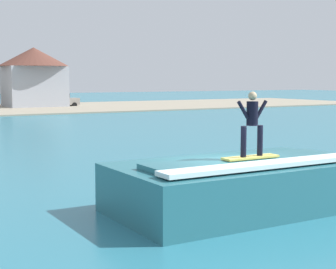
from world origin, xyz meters
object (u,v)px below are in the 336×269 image
object	(u,v)px
car_far_shore	(61,100)
house_gabled_white	(34,73)
surfer	(252,120)
surfboard	(251,157)
wave_crest	(238,185)

from	to	relation	value
car_far_shore	house_gabled_white	xyz separation A→B (m)	(-3.16, 1.32, 3.59)
car_far_shore	surfer	bearing A→B (deg)	-103.91
surfboard	car_far_shore	distance (m)	59.48
wave_crest	car_far_shore	distance (m)	59.07
surfboard	surfer	bearing A→B (deg)	-90.84
car_far_shore	wave_crest	bearing A→B (deg)	-104.10
wave_crest	surfboard	world-z (taller)	surfboard
wave_crest	surfboard	size ratio (longest dim) A/B	4.09
surfer	car_far_shore	distance (m)	59.55
wave_crest	surfboard	bearing A→B (deg)	-79.58
surfboard	car_far_shore	xyz separation A→B (m)	(14.31, 57.73, -0.63)
wave_crest	car_far_shore	xyz separation A→B (m)	(14.39, 57.28, 0.22)
surfer	house_gabled_white	world-z (taller)	house_gabled_white
house_gabled_white	surfboard	bearing A→B (deg)	-100.69
surfboard	car_far_shore	bearing A→B (deg)	76.08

